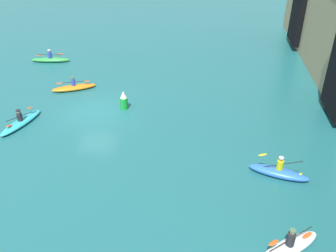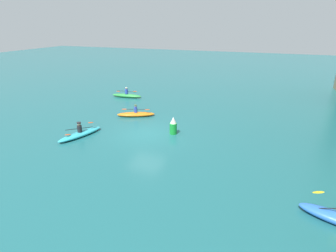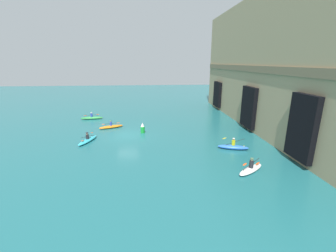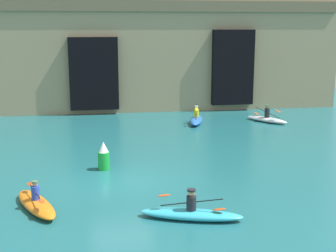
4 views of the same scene
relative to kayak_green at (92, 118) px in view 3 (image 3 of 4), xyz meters
The scene contains 8 objects.
ground_plane 10.18m from the kayak_green, 36.52° to the left, with size 120.00×120.00×0.00m, color #1E6066.
cliff_bluff 26.95m from the kayak_green, 75.36° to the left, with size 38.49×7.43×16.29m.
kayak_green is the anchor object (origin of this frame).
kayak_blue 21.90m from the kayak_green, 51.11° to the left, with size 1.61×3.10×1.22m.
kayak_orange 6.29m from the kayak_green, 35.85° to the left, with size 2.03×3.21×1.02m.
kayak_white 24.93m from the kayak_green, 42.20° to the left, with size 2.40×2.91×1.13m.
kayak_cyan 10.43m from the kayak_green, 10.86° to the left, with size 3.49×1.77×1.04m.
marker_buoy 10.93m from the kayak_green, 46.34° to the left, with size 0.51×0.51×1.27m.
Camera 3 is at (25.94, 2.72, 8.43)m, focal length 24.00 mm.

